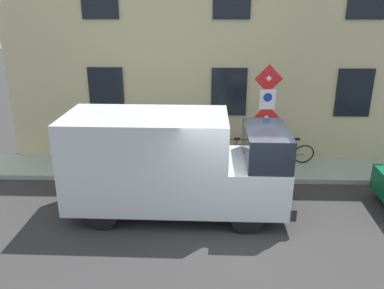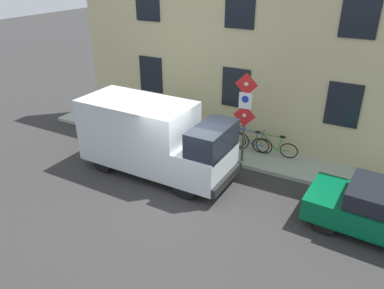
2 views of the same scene
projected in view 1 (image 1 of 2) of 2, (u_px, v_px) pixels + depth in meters
ground_plane at (236, 233)px, 8.79m from camera, size 80.00×80.00×0.00m
sidewalk_slab at (228, 169)px, 12.07m from camera, size 1.71×16.07×0.14m
building_facade at (230, 48)px, 12.00m from camera, size 0.75×14.07×7.29m
sign_post_stacked at (267, 109)px, 10.72m from camera, size 0.17×0.56×3.14m
delivery_van at (172, 162)px, 9.29m from camera, size 2.05×5.35×2.50m
bicycle_green at (287, 153)px, 12.15m from camera, size 0.46×1.72×0.89m
bicycle_blue at (258, 153)px, 12.18m from camera, size 0.46×1.72×0.89m
bicycle_red at (228, 152)px, 12.21m from camera, size 0.46×1.71×0.89m
pedestrian at (153, 140)px, 11.60m from camera, size 0.35×0.45×1.72m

